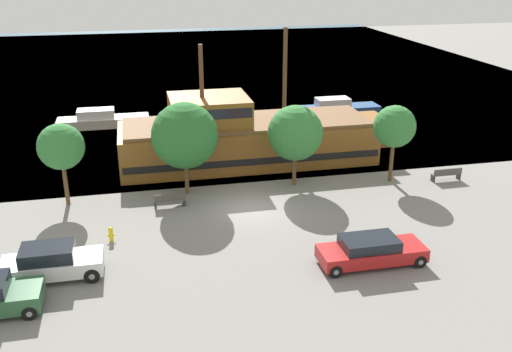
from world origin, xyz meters
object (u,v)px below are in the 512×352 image
(pirate_ship, at_px, (245,137))
(parked_car_curb_front, at_px, (371,251))
(fire_hydrant, at_px, (111,234))
(moored_boat_outer, at_px, (102,120))
(parked_car_curb_mid, at_px, (51,263))
(bench_promenade_west, at_px, (447,174))
(bench_promenade_east, at_px, (170,200))
(moored_boat_dockside, at_px, (337,109))

(pirate_ship, bearing_deg, parked_car_curb_front, -78.95)
(pirate_ship, height_order, fire_hydrant, pirate_ship)
(pirate_ship, bearing_deg, moored_boat_outer, 132.24)
(pirate_ship, relative_size, parked_car_curb_mid, 4.23)
(parked_car_curb_front, xyz_separation_m, bench_promenade_west, (8.86, 8.71, -0.23))
(parked_car_curb_front, bearing_deg, bench_promenade_east, 135.67)
(fire_hydrant, xyz_separation_m, bench_promenade_east, (3.21, 3.51, 0.03))
(moored_boat_outer, height_order, bench_promenade_east, moored_boat_outer)
(parked_car_curb_mid, bearing_deg, parked_car_curb_front, -7.49)
(fire_hydrant, bearing_deg, moored_boat_outer, 92.92)
(pirate_ship, distance_m, bench_promenade_east, 8.82)
(pirate_ship, xyz_separation_m, parked_car_curb_front, (2.94, -15.04, -1.08))
(parked_car_curb_mid, distance_m, bench_promenade_east, 8.68)
(fire_hydrant, bearing_deg, bench_promenade_east, 47.61)
(parked_car_curb_front, relative_size, fire_hydrant, 6.48)
(parked_car_curb_front, xyz_separation_m, fire_hydrant, (-11.82, 4.91, -0.26))
(fire_hydrant, distance_m, bench_promenade_west, 21.03)
(moored_boat_dockside, relative_size, fire_hydrant, 9.55)
(moored_boat_dockside, relative_size, bench_promenade_west, 3.82)
(pirate_ship, bearing_deg, bench_promenade_east, -130.61)
(fire_hydrant, bearing_deg, pirate_ship, 48.76)
(parked_car_curb_front, bearing_deg, moored_boat_outer, 116.37)
(parked_car_curb_front, distance_m, bench_promenade_east, 12.05)
(pirate_ship, height_order, bench_promenade_west, pirate_ship)
(bench_promenade_west, bearing_deg, parked_car_curb_mid, -163.58)
(bench_promenade_east, xyz_separation_m, bench_promenade_west, (17.48, 0.29, 0.01))
(moored_boat_dockside, bearing_deg, bench_promenade_west, -84.92)
(pirate_ship, relative_size, fire_hydrant, 24.25)
(parked_car_curb_mid, xyz_separation_m, fire_hydrant, (2.50, 3.02, -0.35))
(parked_car_curb_front, bearing_deg, fire_hydrant, 157.46)
(pirate_ship, height_order, parked_car_curb_front, pirate_ship)
(parked_car_curb_mid, xyz_separation_m, bench_promenade_east, (5.70, 6.54, -0.32))
(bench_promenade_east, bearing_deg, moored_boat_dockside, 45.93)
(pirate_ship, relative_size, bench_promenade_east, 10.49)
(moored_boat_outer, bearing_deg, parked_car_curb_front, -63.63)
(moored_boat_dockside, height_order, fire_hydrant, moored_boat_dockside)
(fire_hydrant, distance_m, bench_promenade_east, 4.76)
(pirate_ship, xyz_separation_m, moored_boat_dockside, (10.35, 9.94, -1.14))
(moored_boat_dockside, bearing_deg, parked_car_curb_front, -106.53)
(pirate_ship, bearing_deg, fire_hydrant, -131.24)
(parked_car_curb_mid, height_order, bench_promenade_east, parked_car_curb_mid)
(moored_boat_outer, bearing_deg, fire_hydrant, -87.08)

